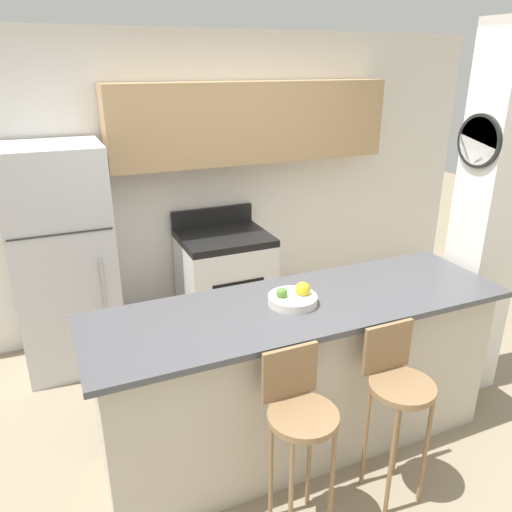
{
  "coord_description": "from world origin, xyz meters",
  "views": [
    {
      "loc": [
        -1.27,
        -2.26,
        2.3
      ],
      "look_at": [
        0.0,
        0.67,
        1.05
      ],
      "focal_mm": 35.0,
      "sensor_mm": 36.0,
      "label": 1
    }
  ],
  "objects_px": {
    "refrigerator": "(64,261)",
    "fruit_bowl": "(293,298)",
    "stove_range": "(225,282)",
    "trash_bin": "(153,338)",
    "bar_stool_left": "(299,418)",
    "bar_stool_right": "(397,389)"
  },
  "relations": [
    {
      "from": "refrigerator",
      "to": "stove_range",
      "type": "distance_m",
      "value": 1.37
    },
    {
      "from": "bar_stool_left",
      "to": "fruit_bowl",
      "type": "height_order",
      "value": "fruit_bowl"
    },
    {
      "from": "bar_stool_left",
      "to": "trash_bin",
      "type": "distance_m",
      "value": 1.96
    },
    {
      "from": "fruit_bowl",
      "to": "stove_range",
      "type": "bearing_deg",
      "value": 84.87
    },
    {
      "from": "bar_stool_left",
      "to": "bar_stool_right",
      "type": "bearing_deg",
      "value": 0.0
    },
    {
      "from": "refrigerator",
      "to": "bar_stool_right",
      "type": "relative_size",
      "value": 1.74
    },
    {
      "from": "stove_range",
      "to": "trash_bin",
      "type": "relative_size",
      "value": 2.82
    },
    {
      "from": "refrigerator",
      "to": "bar_stool_right",
      "type": "bearing_deg",
      "value": -54.29
    },
    {
      "from": "refrigerator",
      "to": "stove_range",
      "type": "relative_size",
      "value": 1.64
    },
    {
      "from": "refrigerator",
      "to": "bar_stool_right",
      "type": "height_order",
      "value": "refrigerator"
    },
    {
      "from": "stove_range",
      "to": "bar_stool_right",
      "type": "relative_size",
      "value": 1.06
    },
    {
      "from": "bar_stool_right",
      "to": "fruit_bowl",
      "type": "xyz_separation_m",
      "value": [
        -0.34,
        0.55,
        0.35
      ]
    },
    {
      "from": "stove_range",
      "to": "fruit_bowl",
      "type": "distance_m",
      "value": 1.66
    },
    {
      "from": "bar_stool_left",
      "to": "fruit_bowl",
      "type": "distance_m",
      "value": 0.7
    },
    {
      "from": "bar_stool_right",
      "to": "trash_bin",
      "type": "xyz_separation_m",
      "value": [
        -0.92,
        1.87,
        -0.49
      ]
    },
    {
      "from": "refrigerator",
      "to": "fruit_bowl",
      "type": "relative_size",
      "value": 6.21
    },
    {
      "from": "bar_stool_right",
      "to": "trash_bin",
      "type": "bearing_deg",
      "value": 116.29
    },
    {
      "from": "stove_range",
      "to": "trash_bin",
      "type": "xyz_separation_m",
      "value": [
        -0.72,
        -0.24,
        -0.27
      ]
    },
    {
      "from": "fruit_bowl",
      "to": "trash_bin",
      "type": "distance_m",
      "value": 1.67
    },
    {
      "from": "refrigerator",
      "to": "fruit_bowl",
      "type": "bearing_deg",
      "value": -53.05
    },
    {
      "from": "bar_stool_right",
      "to": "fruit_bowl",
      "type": "height_order",
      "value": "fruit_bowl"
    },
    {
      "from": "refrigerator",
      "to": "stove_range",
      "type": "bearing_deg",
      "value": 0.55
    }
  ]
}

